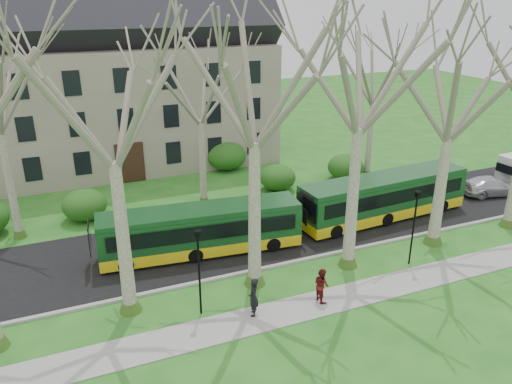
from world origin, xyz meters
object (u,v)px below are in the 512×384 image
(bus_follow, at_px, (384,197))
(pedestrian_a, at_px, (253,297))
(sedan, at_px, (492,186))
(pedestrian_b, at_px, (322,285))
(bus_lead, at_px, (201,230))

(bus_follow, relative_size, pedestrian_a, 6.33)
(sedan, bearing_deg, bus_follow, 103.29)
(pedestrian_a, bearing_deg, bus_follow, 143.74)
(sedan, distance_m, pedestrian_a, 23.04)
(bus_follow, height_order, pedestrian_b, bus_follow)
(sedan, bearing_deg, bus_lead, 102.39)
(bus_follow, relative_size, pedestrian_b, 6.91)
(bus_follow, relative_size, sedan, 2.56)
(pedestrian_b, bearing_deg, pedestrian_a, 82.70)
(pedestrian_b, bearing_deg, bus_follow, -55.54)
(bus_follow, xyz_separation_m, pedestrian_b, (-8.57, -6.89, -0.63))
(bus_lead, xyz_separation_m, bus_follow, (12.48, -0.02, 0.08))
(bus_follow, bearing_deg, sedan, -2.17)
(pedestrian_a, bearing_deg, bus_lead, -151.69)
(sedan, height_order, pedestrian_b, pedestrian_b)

